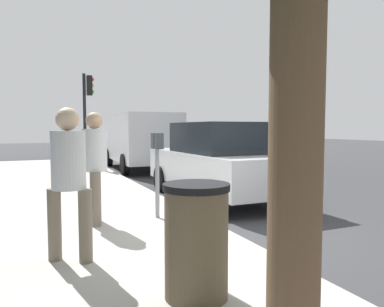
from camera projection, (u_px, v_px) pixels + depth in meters
The scene contains 8 objects.
ground_plane at pixel (227, 239), 5.48m from camera, with size 80.00×80.00×0.00m, color #38383A.
parking_meter at pixel (157, 157), 6.13m from camera, with size 0.36×0.12×1.41m.
pedestrian_at_meter at pixel (95, 159), 5.75m from camera, with size 0.53×0.38×1.74m.
pedestrian_bystander at pixel (69, 172), 4.09m from camera, with size 0.37×0.46×1.72m.
parked_sedan_near at pixel (219, 161), 8.56m from camera, with size 4.43×2.03×1.77m.
parked_van_far at pixel (140, 138), 14.74m from camera, with size 5.26×2.24×2.18m.
traffic_signal at pixel (87, 104), 14.39m from camera, with size 0.24×0.44×3.60m.
trash_bin at pixel (196, 240), 3.25m from camera, with size 0.59×0.59×1.01m.
Camera 1 is at (-4.73, 2.62, 1.64)m, focal length 34.69 mm.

